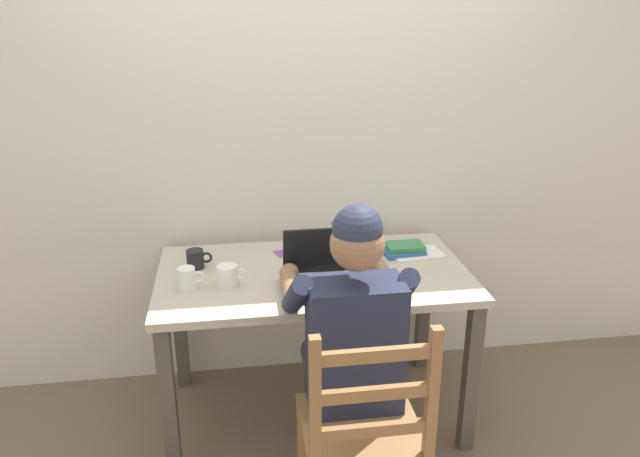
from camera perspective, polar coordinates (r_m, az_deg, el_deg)
The scene contains 14 objects.
ground_plane at distance 3.12m, azimuth -0.56°, elevation -16.68°, with size 8.00×8.00×0.00m, color brown.
back_wall at distance 3.01m, azimuth -1.89°, elevation 9.25°, with size 6.00×0.04×2.60m.
desk at distance 2.78m, azimuth -0.61°, elevation -5.86°, with size 1.37×0.77×0.75m.
seated_person at distance 2.37m, azimuth 2.73°, elevation -9.90°, with size 0.50×0.60×1.24m.
wooden_chair at distance 2.27m, azimuth 4.06°, elevation -18.36°, with size 0.42×0.42×0.94m.
laptop at distance 2.58m, azimuth 0.41°, elevation -4.18°, with size 0.33×0.28×0.23m.
computer_mouse at distance 2.56m, azimuth 6.32°, elevation -5.42°, with size 0.06×0.10×0.03m, color black.
coffee_mug_white at distance 2.60m, azimuth -8.52°, elevation -4.40°, with size 0.12×0.09×0.10m.
coffee_mug_dark at distance 2.81m, azimuth -11.43°, elevation -2.79°, with size 0.11×0.08×0.09m.
coffee_mug_spare at distance 2.61m, azimuth -12.20°, elevation -4.56°, with size 0.11×0.07×0.10m.
book_stack_main at distance 2.94m, azimuth 7.77°, elevation -1.91°, with size 0.20×0.16×0.05m.
paper_pile_near_laptop at distance 2.61m, azimuth 0.64°, elevation -5.02°, with size 0.22×0.20×0.01m, color white.
paper_pile_back_corner at distance 2.94m, azimuth 8.92°, elevation -2.30°, with size 0.24×0.15×0.01m, color white.
landscape_photo_print at distance 2.93m, azimuth -2.92°, elevation -2.22°, with size 0.13×0.09×0.00m, color #7A4293.
Camera 1 is at (-0.34, -2.46, 1.89)m, focal length 34.54 mm.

